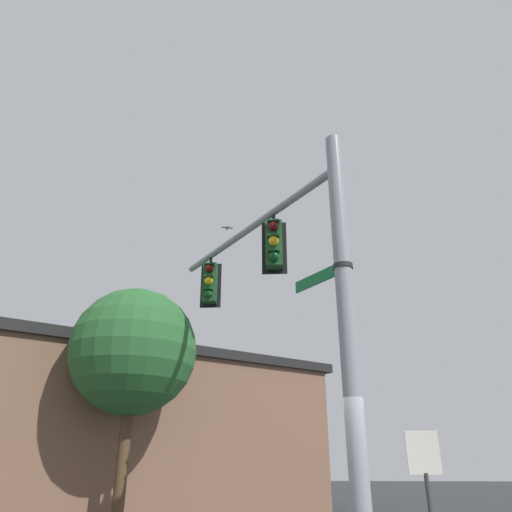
% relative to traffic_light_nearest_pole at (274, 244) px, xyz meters
% --- Properties ---
extents(signal_pole, '(0.30, 0.30, 7.35)m').
position_rel_traffic_light_nearest_pole_xyz_m(signal_pole, '(-1.23, 1.59, -2.21)').
color(signal_pole, gray).
rests_on(signal_pole, ground).
extents(mast_arm, '(3.84, 4.95, 0.16)m').
position_rel_traffic_light_nearest_pole_xyz_m(mast_arm, '(0.62, -0.84, 0.78)').
color(mast_arm, gray).
extents(traffic_light_nearest_pole, '(0.54, 0.49, 1.31)m').
position_rel_traffic_light_nearest_pole_xyz_m(traffic_light_nearest_pole, '(0.00, 0.00, 0.00)').
color(traffic_light_nearest_pole, black).
extents(traffic_light_mid_inner, '(0.54, 0.49, 1.31)m').
position_rel_traffic_light_nearest_pole_xyz_m(traffic_light_mid_inner, '(1.76, -2.30, 0.00)').
color(traffic_light_mid_inner, black).
extents(street_name_sign, '(0.98, 1.22, 0.22)m').
position_rel_traffic_light_nearest_pole_xyz_m(street_name_sign, '(-1.03, 1.32, -1.20)').
color(street_name_sign, '#147238').
extents(bird_flying, '(0.35, 0.25, 0.08)m').
position_rel_traffic_light_nearest_pole_xyz_m(bird_flying, '(1.54, -3.75, 2.32)').
color(bird_flying, gray).
extents(storefront_building, '(15.37, 14.42, 4.89)m').
position_rel_traffic_light_nearest_pole_xyz_m(storefront_building, '(5.89, -7.21, -3.43)').
color(storefront_building, brown).
rests_on(storefront_building, ground).
extents(tree_by_storefront, '(3.26, 3.26, 5.88)m').
position_rel_traffic_light_nearest_pole_xyz_m(tree_by_storefront, '(3.79, -2.85, -1.65)').
color(tree_by_storefront, '#4C3823').
rests_on(tree_by_storefront, ground).
extents(historical_marker, '(0.60, 0.08, 2.13)m').
position_rel_traffic_light_nearest_pole_xyz_m(historical_marker, '(-2.69, -0.44, -4.48)').
color(historical_marker, '#333333').
rests_on(historical_marker, ground).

